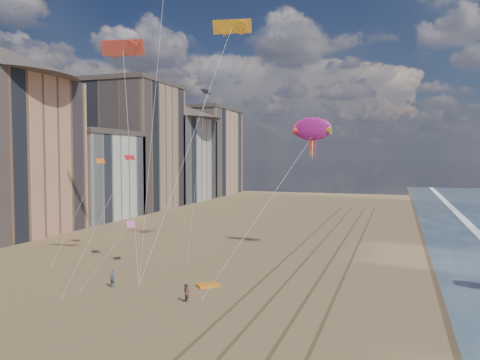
% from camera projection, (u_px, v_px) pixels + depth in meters
% --- Properties ---
extents(wet_sand, '(260.00, 260.00, 0.00)m').
position_uv_depth(wet_sand, '(465.00, 256.00, 56.51)').
color(wet_sand, '#42301E').
rests_on(wet_sand, ground).
extents(tracks, '(7.68, 120.00, 0.01)m').
position_uv_depth(tracks, '(315.00, 264.00, 52.32)').
color(tracks, brown).
rests_on(tracks, ground).
extents(buildings, '(34.72, 131.35, 29.00)m').
position_uv_depth(buildings, '(120.00, 149.00, 100.74)').
color(buildings, '#C6B284').
rests_on(buildings, ground).
extents(grounded_kite, '(2.29, 2.23, 0.22)m').
position_uv_depth(grounded_kite, '(208.00, 285.00, 43.33)').
color(grounded_kite, orange).
rests_on(grounded_kite, ground).
extents(show_kite, '(5.12, 10.86, 25.78)m').
position_uv_depth(show_kite, '(312.00, 129.00, 56.40)').
color(show_kite, '#9E1871').
rests_on(show_kite, ground).
extents(kite_flyer_a, '(0.63, 0.43, 1.70)m').
position_uv_depth(kite_flyer_a, '(113.00, 278.00, 42.92)').
color(kite_flyer_a, '#525B6A').
rests_on(kite_flyer_a, ground).
extents(kite_flyer_b, '(0.94, 0.87, 1.55)m').
position_uv_depth(kite_flyer_b, '(186.00, 293.00, 38.59)').
color(kite_flyer_b, '#94554B').
rests_on(kite_flyer_b, ground).
extents(small_kites, '(13.63, 12.78, 16.31)m').
position_uv_depth(small_kites, '(142.00, 154.00, 54.60)').
color(small_kites, red).
rests_on(small_kites, ground).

